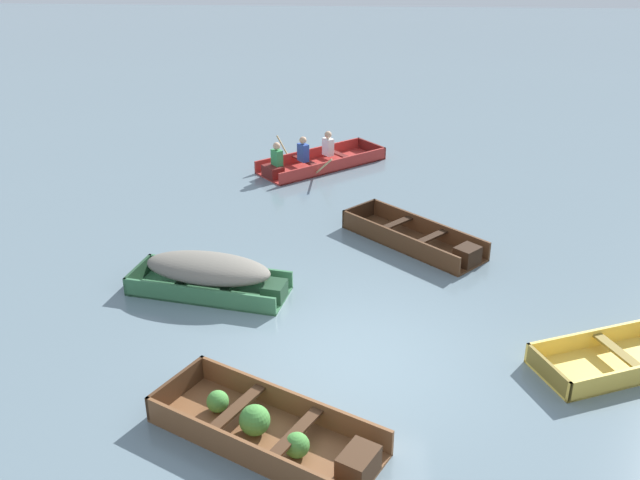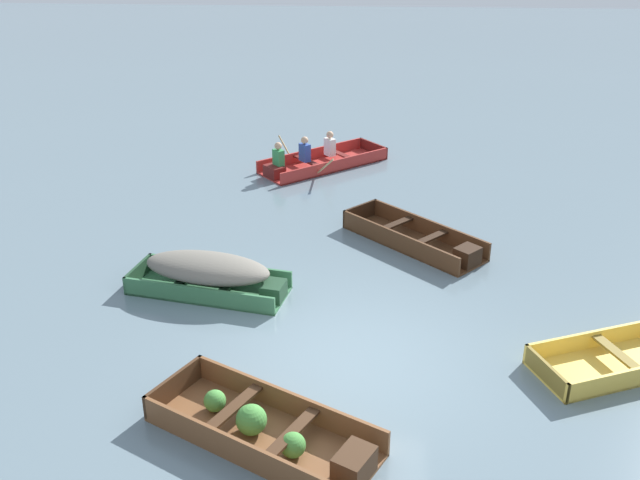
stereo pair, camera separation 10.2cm
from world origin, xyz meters
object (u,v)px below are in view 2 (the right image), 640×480
object	(u,v)px
skiff_green_far_moored	(209,272)
rowboat_red_with_crew	(316,161)
dinghy_wooden_brown_foreground	(267,431)
skiff_dark_varnish_near_moored	(418,240)

from	to	relation	value
skiff_green_far_moored	rowboat_red_with_crew	world-z (taller)	rowboat_red_with_crew
dinghy_wooden_brown_foreground	skiff_green_far_moored	size ratio (longest dim) A/B	1.11
skiff_dark_varnish_near_moored	skiff_green_far_moored	bearing A→B (deg)	-150.58
dinghy_wooden_brown_foreground	skiff_green_far_moored	distance (m)	3.98
skiff_green_far_moored	dinghy_wooden_brown_foreground	bearing A→B (deg)	-67.84
skiff_dark_varnish_near_moored	rowboat_red_with_crew	size ratio (longest dim) A/B	0.86
rowboat_red_with_crew	skiff_green_far_moored	bearing A→B (deg)	-101.77
dinghy_wooden_brown_foreground	skiff_dark_varnish_near_moored	bearing A→B (deg)	69.24
skiff_dark_varnish_near_moored	skiff_green_far_moored	world-z (taller)	skiff_green_far_moored
dinghy_wooden_brown_foreground	skiff_green_far_moored	world-z (taller)	skiff_green_far_moored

